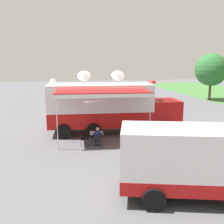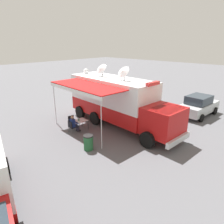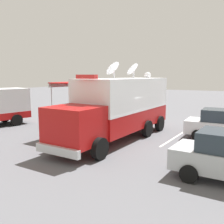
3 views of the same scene
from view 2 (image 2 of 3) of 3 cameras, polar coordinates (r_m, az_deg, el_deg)
The scene contains 11 objects.
ground_plane at distance 16.31m, azimuth -0.06°, elevation -2.78°, with size 100.00×100.00×0.00m, color #5B5B60.
lot_stripe at distance 18.95m, azimuth 3.43°, elevation 0.36°, with size 0.12×4.80×0.01m, color silver.
command_truck at distance 15.15m, azimuth 1.77°, elevation 3.26°, with size 5.26×9.64×4.53m.
folding_table at distance 14.86m, azimuth -8.67°, elevation -2.45°, with size 0.85×0.85×0.73m.
water_bottle at distance 14.69m, azimuth -9.17°, elevation -2.07°, with size 0.07×0.07×0.22m.
folding_chair_at_table at distance 14.50m, azimuth -11.16°, elevation -3.85°, with size 0.51×0.51×0.87m.
folding_chair_beside_table at distance 15.47m, azimuth -11.06°, elevation -2.35°, with size 0.51×0.51×0.87m.
seated_responder at distance 14.54m, azimuth -10.57°, elevation -3.15°, with size 0.68×0.58×1.25m.
trash_bin at distance 12.23m, azimuth -6.58°, elevation -8.40°, with size 0.57×0.57×0.91m.
car_behind_truck at distance 21.07m, azimuth 6.43°, elevation 4.69°, with size 4.21×2.03×1.76m.
car_far_corner at distance 19.01m, azimuth 22.92°, elevation 1.68°, with size 4.32×2.25×1.76m.
Camera 2 is at (11.06, 10.33, 6.07)m, focal length 32.91 mm.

